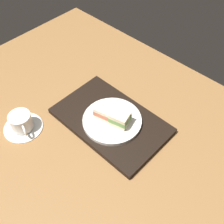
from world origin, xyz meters
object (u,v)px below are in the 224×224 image
Objects in this scene: coffee_cup at (22,123)px; sandwich_far at (105,112)px; sandwich_near at (120,118)px; sandwich_plate at (112,120)px.

sandwich_far is at bearing -130.76° from coffee_cup.
sandwich_far is at bearing 12.35° from sandwich_near.
sandwich_far is (6.31, 1.38, -0.17)cm from sandwich_near.
sandwich_far is (3.16, 0.69, 3.05)cm from sandwich_plate.
sandwich_far is at bearing 12.35° from sandwich_plate.
sandwich_near is at bearing -137.00° from coffee_cup.
sandwich_plate is 1.52× the size of coffee_cup.
coffee_cup is (26.08, 24.32, -2.96)cm from sandwich_near.
sandwich_near is 0.55× the size of coffee_cup.
sandwich_plate is at bearing -167.65° from sandwich_far.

